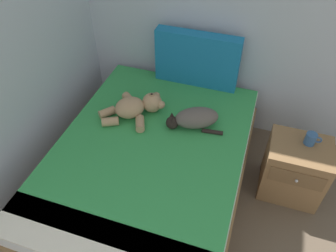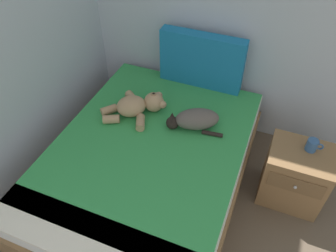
{
  "view_description": "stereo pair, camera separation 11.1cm",
  "coord_description": "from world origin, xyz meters",
  "px_view_note": "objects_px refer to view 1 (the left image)",
  "views": [
    {
      "loc": [
        1.59,
        1.85,
        2.27
      ],
      "look_at": [
        1.02,
        3.57,
        0.55
      ],
      "focal_mm": 34.86,
      "sensor_mm": 36.0,
      "label": 1
    },
    {
      "loc": [
        1.69,
        1.89,
        2.27
      ],
      "look_at": [
        1.02,
        3.57,
        0.55
      ],
      "focal_mm": 34.86,
      "sensor_mm": 36.0,
      "label": 2
    }
  ],
  "objects_px": {
    "cell_phone": "(124,110)",
    "nightstand": "(294,169)",
    "mug": "(311,139)",
    "teddy_bear": "(136,107)",
    "patterned_cushion": "(197,59)",
    "cat": "(194,118)",
    "bed": "(151,168)"
  },
  "relations": [
    {
      "from": "teddy_bear",
      "to": "mug",
      "type": "height_order",
      "value": "teddy_bear"
    },
    {
      "from": "patterned_cushion",
      "to": "nightstand",
      "type": "height_order",
      "value": "patterned_cushion"
    },
    {
      "from": "bed",
      "to": "cat",
      "type": "distance_m",
      "value": 0.52
    },
    {
      "from": "cell_phone",
      "to": "patterned_cushion",
      "type": "bearing_deg",
      "value": 50.98
    },
    {
      "from": "cat",
      "to": "nightstand",
      "type": "bearing_deg",
      "value": 2.27
    },
    {
      "from": "patterned_cushion",
      "to": "cat",
      "type": "xyz_separation_m",
      "value": [
        0.13,
        -0.56,
        -0.17
      ]
    },
    {
      "from": "mug",
      "to": "teddy_bear",
      "type": "bearing_deg",
      "value": -175.67
    },
    {
      "from": "mug",
      "to": "nightstand",
      "type": "bearing_deg",
      "value": -127.02
    },
    {
      "from": "patterned_cushion",
      "to": "nightstand",
      "type": "bearing_deg",
      "value": -28.7
    },
    {
      "from": "bed",
      "to": "cell_phone",
      "type": "bearing_deg",
      "value": 137.87
    },
    {
      "from": "bed",
      "to": "mug",
      "type": "bearing_deg",
      "value": 19.87
    },
    {
      "from": "cat",
      "to": "teddy_bear",
      "type": "distance_m",
      "value": 0.48
    },
    {
      "from": "nightstand",
      "to": "patterned_cushion",
      "type": "bearing_deg",
      "value": 151.3
    },
    {
      "from": "cat",
      "to": "cell_phone",
      "type": "height_order",
      "value": "cat"
    },
    {
      "from": "nightstand",
      "to": "mug",
      "type": "distance_m",
      "value": 0.31
    },
    {
      "from": "teddy_bear",
      "to": "patterned_cushion",
      "type": "bearing_deg",
      "value": 59.06
    },
    {
      "from": "bed",
      "to": "cell_phone",
      "type": "xyz_separation_m",
      "value": [
        -0.34,
        0.31,
        0.27
      ]
    },
    {
      "from": "teddy_bear",
      "to": "bed",
      "type": "bearing_deg",
      "value": -53.24
    },
    {
      "from": "bed",
      "to": "cat",
      "type": "height_order",
      "value": "cat"
    },
    {
      "from": "cat",
      "to": "bed",
      "type": "bearing_deg",
      "value": -128.44
    },
    {
      "from": "nightstand",
      "to": "cell_phone",
      "type": "bearing_deg",
      "value": -178.38
    },
    {
      "from": "bed",
      "to": "patterned_cushion",
      "type": "bearing_deg",
      "value": 82.39
    },
    {
      "from": "cell_phone",
      "to": "nightstand",
      "type": "distance_m",
      "value": 1.44
    },
    {
      "from": "teddy_bear",
      "to": "mug",
      "type": "bearing_deg",
      "value": 4.33
    },
    {
      "from": "patterned_cushion",
      "to": "mug",
      "type": "bearing_deg",
      "value": -25.13
    },
    {
      "from": "patterned_cushion",
      "to": "mug",
      "type": "height_order",
      "value": "patterned_cushion"
    },
    {
      "from": "cat",
      "to": "teddy_bear",
      "type": "bearing_deg",
      "value": -178.36
    },
    {
      "from": "bed",
      "to": "patterned_cushion",
      "type": "height_order",
      "value": "patterned_cushion"
    },
    {
      "from": "teddy_bear",
      "to": "cat",
      "type": "bearing_deg",
      "value": 1.64
    },
    {
      "from": "patterned_cushion",
      "to": "cat",
      "type": "relative_size",
      "value": 1.65
    },
    {
      "from": "cell_phone",
      "to": "nightstand",
      "type": "xyz_separation_m",
      "value": [
        1.42,
        0.04,
        -0.27
      ]
    },
    {
      "from": "patterned_cushion",
      "to": "cat",
      "type": "distance_m",
      "value": 0.6
    }
  ]
}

